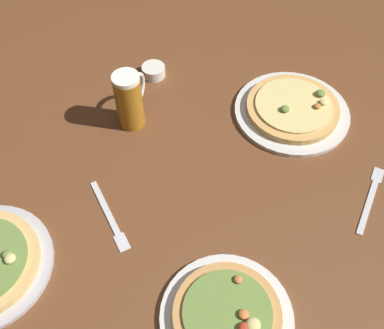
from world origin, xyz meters
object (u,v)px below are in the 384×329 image
(pizza_plate_far, at_px, (292,109))
(fork_spare, at_px, (109,216))
(beer_mug_dark, at_px, (130,99))
(fork_left, at_px, (371,198))
(ramekin_sauce, at_px, (154,71))
(pizza_plate_side, at_px, (227,316))

(pizza_plate_far, relative_size, fork_spare, 1.89)
(beer_mug_dark, xyz_separation_m, fork_left, (0.64, -0.03, -0.08))
(pizza_plate_far, relative_size, ramekin_sauce, 4.59)
(pizza_plate_far, bearing_deg, fork_spare, -124.27)
(pizza_plate_side, bearing_deg, ramekin_sauce, 124.70)
(pizza_plate_far, bearing_deg, ramekin_sauce, 178.51)
(pizza_plate_side, xyz_separation_m, fork_left, (0.23, 0.39, -0.01))
(pizza_plate_far, distance_m, fork_left, 0.32)
(pizza_plate_far, xyz_separation_m, fork_spare, (-0.32, -0.47, -0.01))
(beer_mug_dark, height_order, ramekin_sauce, beer_mug_dark)
(ramekin_sauce, distance_m, fork_left, 0.69)
(pizza_plate_side, xyz_separation_m, beer_mug_dark, (-0.40, 0.42, 0.06))
(ramekin_sauce, height_order, fork_left, ramekin_sauce)
(beer_mug_dark, bearing_deg, pizza_plate_far, 24.00)
(pizza_plate_side, distance_m, fork_spare, 0.35)
(pizza_plate_side, relative_size, fork_spare, 1.61)
(beer_mug_dark, xyz_separation_m, fork_spare, (0.08, -0.29, -0.08))
(pizza_plate_side, height_order, ramekin_sauce, pizza_plate_side)
(pizza_plate_side, distance_m, fork_left, 0.45)
(beer_mug_dark, bearing_deg, ramekin_sauce, 96.04)
(fork_spare, bearing_deg, pizza_plate_far, 55.73)
(pizza_plate_far, distance_m, ramekin_sauce, 0.42)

